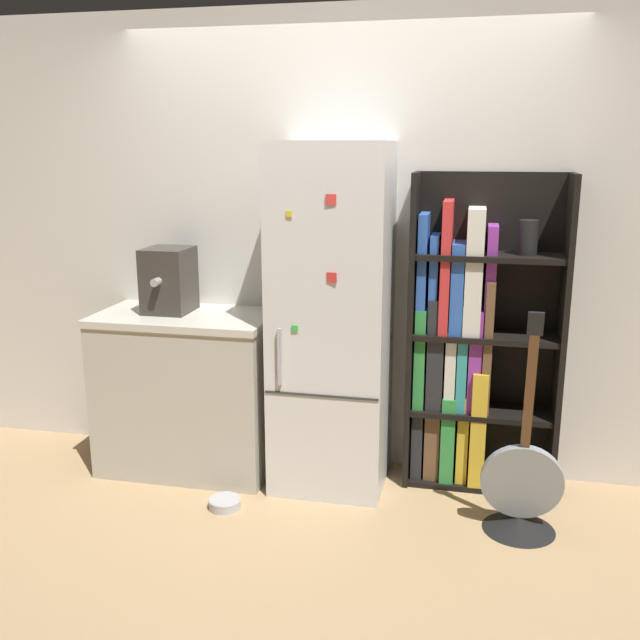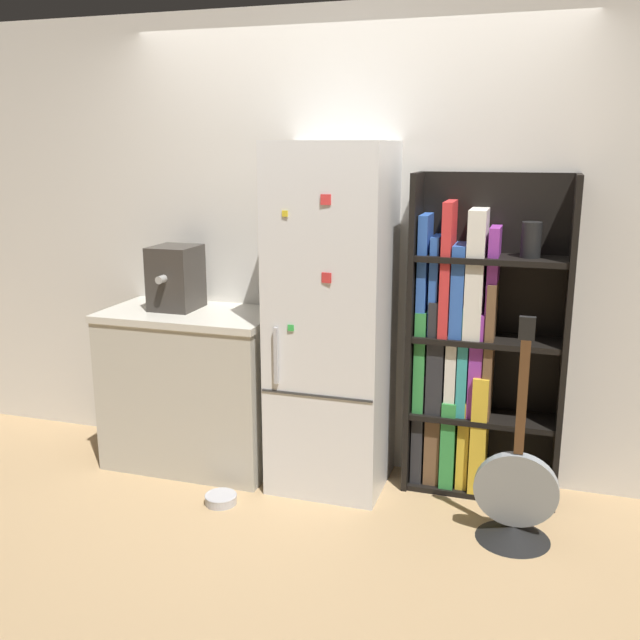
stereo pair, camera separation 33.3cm
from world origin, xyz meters
name	(u,v)px [view 2 (the right image)]	position (x,y,z in m)	size (l,w,h in m)	color
ground_plane	(323,493)	(0.00, 0.00, 0.00)	(16.00, 16.00, 0.00)	tan
wall_back	(348,247)	(0.00, 0.47, 1.30)	(8.00, 0.05, 2.60)	silver
refrigerator	(332,320)	(0.00, 0.17, 0.94)	(0.61, 0.59, 1.89)	silver
bookshelf	(469,352)	(0.72, 0.33, 0.78)	(0.82, 0.30, 1.73)	black
kitchen_counter	(194,388)	(-0.85, 0.17, 0.47)	(1.00, 0.58, 0.93)	#BCB7A8
espresso_machine	(176,278)	(-0.96, 0.21, 1.12)	(0.25, 0.33, 0.37)	#38332D
guitar	(515,507)	(1.02, -0.17, 0.17)	(0.40, 0.36, 1.14)	black
pet_bowl	(221,498)	(-0.49, -0.27, 0.03)	(0.17, 0.17, 0.05)	#B7B7BC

